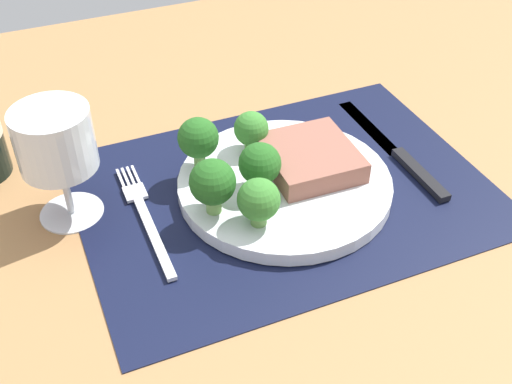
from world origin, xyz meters
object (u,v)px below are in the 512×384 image
object	(u,v)px
plate	(285,184)
fork	(145,217)
steak	(310,158)
wine_glass	(56,146)
knife	(399,154)

from	to	relation	value
plate	fork	bearing A→B (deg)	174.87
plate	steak	xyz separation A→B (cm)	(3.57, 0.98, 2.06)
steak	fork	xyz separation A→B (cm)	(-19.39, 0.44, -2.61)
wine_glass	plate	bearing A→B (deg)	-13.91
fork	knife	xyz separation A→B (cm)	(31.39, -0.89, 0.05)
steak	wine_glass	world-z (taller)	wine_glass
steak	plate	bearing A→B (deg)	-164.60
steak	wine_glass	xyz separation A→B (cm)	(-26.52, 4.70, 5.84)
steak	knife	size ratio (longest dim) A/B	0.45
plate	wine_glass	world-z (taller)	wine_glass
fork	wine_glass	distance (cm)	11.85
plate	steak	bearing A→B (deg)	15.40
plate	wine_glass	size ratio (longest dim) A/B	1.84
knife	wine_glass	xyz separation A→B (cm)	(-38.51, 5.15, 8.39)
steak	knife	world-z (taller)	steak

